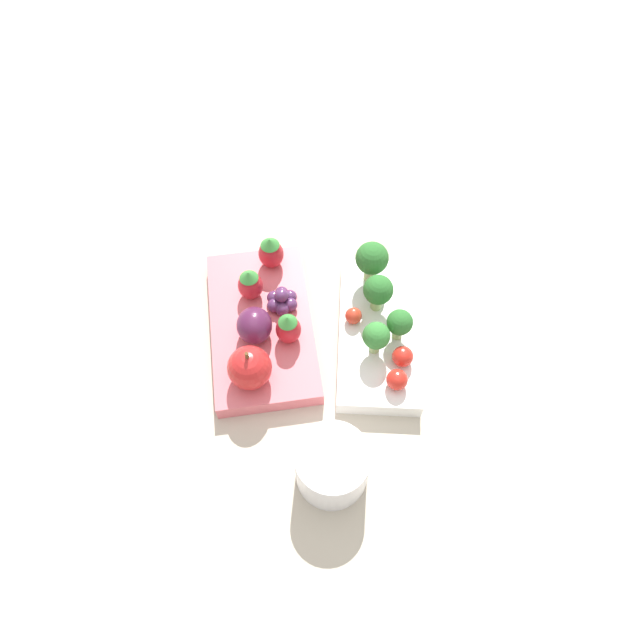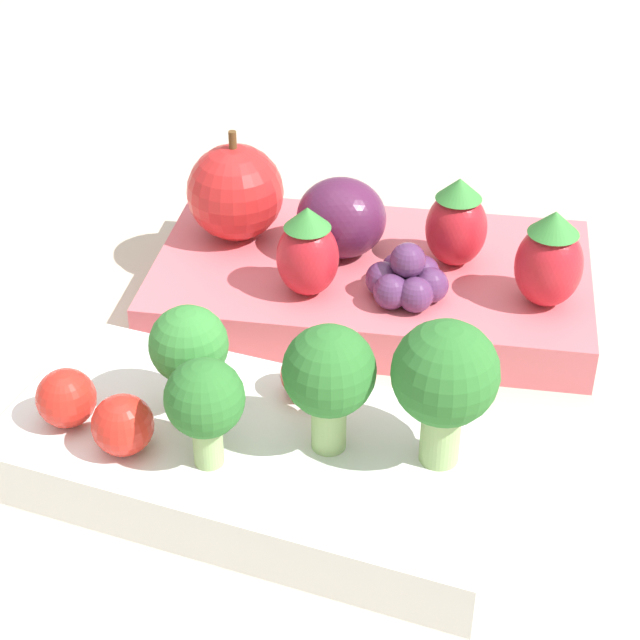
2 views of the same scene
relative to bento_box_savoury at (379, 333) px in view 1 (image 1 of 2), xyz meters
name	(u,v)px [view 1 (image 1 of 2)]	position (x,y,z in m)	size (l,w,h in m)	color
ground_plane	(325,332)	(-0.01, -0.06, -0.01)	(4.00, 4.00, 0.00)	#BCB29E
bento_box_savoury	(379,333)	(0.00, 0.00, 0.00)	(0.21, 0.12, 0.02)	white
bento_box_fruit	(262,326)	(-0.02, -0.14, 0.00)	(0.22, 0.14, 0.02)	#DB6670
broccoli_floret_0	(378,291)	(-0.03, 0.00, 0.05)	(0.04, 0.04, 0.05)	#93B770
broccoli_floret_1	(372,259)	(-0.07, 0.00, 0.05)	(0.04, 0.04, 0.06)	#93B770
broccoli_floret_2	(400,323)	(0.01, 0.02, 0.04)	(0.03, 0.03, 0.05)	#93B770
broccoli_floret_3	(376,336)	(0.03, -0.01, 0.04)	(0.03, 0.03, 0.05)	#93B770
cherry_tomato_0	(397,380)	(0.07, 0.01, 0.02)	(0.02, 0.02, 0.02)	red
cherry_tomato_1	(403,356)	(0.05, 0.02, 0.02)	(0.02, 0.02, 0.02)	red
cherry_tomato_2	(353,315)	(-0.01, -0.03, 0.02)	(0.02, 0.02, 0.02)	red
apple	(250,368)	(0.05, -0.15, 0.04)	(0.05, 0.05, 0.06)	red
strawberry_0	(271,252)	(-0.11, -0.13, 0.03)	(0.03, 0.03, 0.05)	red
strawberry_1	(250,284)	(-0.06, -0.15, 0.03)	(0.03, 0.03, 0.05)	red
strawberry_2	(288,328)	(0.00, -0.11, 0.03)	(0.03, 0.03, 0.05)	red
plum	(254,325)	(0.00, -0.15, 0.03)	(0.04, 0.04, 0.04)	#511E42
grape_cluster	(282,300)	(-0.04, -0.11, 0.02)	(0.04, 0.04, 0.03)	#562D5B
drinking_cup	(332,466)	(0.16, -0.07, 0.02)	(0.08, 0.08, 0.06)	white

